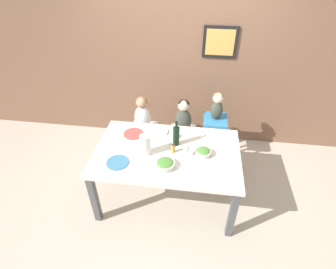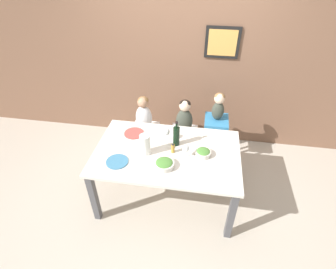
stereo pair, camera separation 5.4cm
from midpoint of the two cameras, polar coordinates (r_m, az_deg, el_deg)
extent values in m
plane|color=#BCB2A3|center=(3.46, -0.63, -13.03)|extent=(14.00, 14.00, 0.00)
cube|color=brown|center=(3.78, 2.27, 16.93)|extent=(10.00, 0.06, 2.70)
cube|color=black|center=(3.66, 10.84, 19.14)|extent=(0.45, 0.02, 0.41)
cube|color=gold|center=(3.65, 10.84, 19.07)|extent=(0.37, 0.00, 0.33)
cube|color=silver|center=(2.94, -0.73, -3.97)|extent=(1.62, 1.02, 0.03)
cube|color=#4C4C51|center=(3.08, -16.24, -13.28)|extent=(0.07, 0.07, 0.71)
cube|color=#4C4C51|center=(2.92, 13.32, -16.53)|extent=(0.07, 0.07, 0.71)
cube|color=#4C4C51|center=(3.67, -11.31, -2.62)|extent=(0.07, 0.07, 0.71)
cube|color=#4C4C51|center=(3.53, 12.57, -4.71)|extent=(0.07, 0.07, 0.71)
cylinder|color=silver|center=(3.85, -7.98, -2.85)|extent=(0.04, 0.04, 0.41)
cylinder|color=silver|center=(3.79, -3.95, -3.23)|extent=(0.04, 0.04, 0.41)
cylinder|color=silver|center=(4.06, -7.04, -0.36)|extent=(0.04, 0.04, 0.41)
cylinder|color=silver|center=(4.00, -3.21, -0.69)|extent=(0.04, 0.04, 0.41)
cube|color=white|center=(3.78, -5.75, 0.94)|extent=(0.37, 0.41, 0.05)
cylinder|color=silver|center=(3.75, 0.36, -3.62)|extent=(0.04, 0.04, 0.41)
cylinder|color=silver|center=(3.74, 4.56, -3.98)|extent=(0.04, 0.04, 0.41)
cylinder|color=silver|center=(3.97, 0.87, -1.03)|extent=(0.04, 0.04, 0.41)
cylinder|color=silver|center=(3.95, 4.85, -1.36)|extent=(0.04, 0.04, 0.41)
cube|color=white|center=(3.71, 2.76, 0.25)|extent=(0.37, 0.41, 0.05)
cylinder|color=silver|center=(3.67, 7.43, -2.45)|extent=(0.04, 0.04, 0.67)
cylinder|color=silver|center=(3.68, 11.07, -2.74)|extent=(0.04, 0.04, 0.67)
cylinder|color=silver|center=(3.85, 7.54, -0.24)|extent=(0.04, 0.04, 0.67)
cylinder|color=silver|center=(3.87, 11.00, -0.52)|extent=(0.04, 0.04, 0.67)
cube|color=teal|center=(3.55, 9.83, 3.08)|extent=(0.31, 0.35, 0.05)
ellipsoid|color=silver|center=(3.66, -5.95, 3.62)|extent=(0.23, 0.17, 0.37)
sphere|color=tan|center=(3.53, -6.20, 6.91)|extent=(0.15, 0.15, 0.15)
ellipsoid|color=olive|center=(3.53, -6.20, 7.30)|extent=(0.15, 0.14, 0.11)
ellipsoid|color=#3D4238|center=(3.58, 2.86, 2.97)|extent=(0.23, 0.17, 0.37)
sphere|color=beige|center=(3.45, 2.98, 6.31)|extent=(0.15, 0.15, 0.15)
ellipsoid|color=black|center=(3.45, 3.01, 6.71)|extent=(0.15, 0.14, 0.11)
ellipsoid|color=#3D4238|center=(3.47, 10.10, 5.21)|extent=(0.16, 0.12, 0.26)
sphere|color=beige|center=(3.38, 10.43, 7.82)|extent=(0.14, 0.14, 0.14)
ellipsoid|color=olive|center=(3.38, 10.47, 8.19)|extent=(0.13, 0.13, 0.09)
cylinder|color=black|center=(2.95, 1.27, -0.35)|extent=(0.07, 0.07, 0.23)
cylinder|color=black|center=(2.86, 1.32, 2.12)|extent=(0.03, 0.03, 0.08)
cylinder|color=black|center=(2.84, 1.33, 2.61)|extent=(0.03, 0.03, 0.02)
cylinder|color=white|center=(2.84, -5.51, -2.27)|extent=(0.11, 0.11, 0.24)
cylinder|color=white|center=(2.87, 3.33, -4.71)|extent=(0.06, 0.06, 0.00)
cylinder|color=white|center=(2.85, 3.35, -4.17)|extent=(0.01, 0.01, 0.07)
ellipsoid|color=white|center=(2.80, 3.41, -2.98)|extent=(0.08, 0.08, 0.09)
cylinder|color=white|center=(3.09, -0.87, -1.11)|extent=(0.06, 0.06, 0.00)
cylinder|color=white|center=(3.07, -0.87, -0.58)|extent=(0.01, 0.01, 0.07)
ellipsoid|color=white|center=(3.02, -0.89, 0.58)|extent=(0.08, 0.08, 0.09)
cylinder|color=silver|center=(2.73, -1.24, -6.56)|extent=(0.21, 0.21, 0.06)
ellipsoid|color=#4C8438|center=(2.71, -1.25, -6.13)|extent=(0.18, 0.18, 0.04)
cylinder|color=silver|center=(2.89, 7.17, -3.92)|extent=(0.17, 0.17, 0.06)
ellipsoid|color=#4C8438|center=(2.87, 7.21, -3.50)|extent=(0.14, 0.14, 0.04)
cylinder|color=teal|center=(2.84, -11.46, -5.97)|extent=(0.24, 0.24, 0.01)
cylinder|color=#D14C47|center=(3.20, -8.03, 0.17)|extent=(0.24, 0.24, 0.01)
cylinder|color=#BC8E33|center=(2.88, 0.55, -3.08)|extent=(0.04, 0.04, 0.11)
cone|color=black|center=(2.84, 0.56, -2.11)|extent=(0.03, 0.03, 0.02)
camera|label=1|loc=(0.03, -90.54, -0.41)|focal=28.00mm
camera|label=2|loc=(0.03, 89.46, 0.41)|focal=28.00mm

